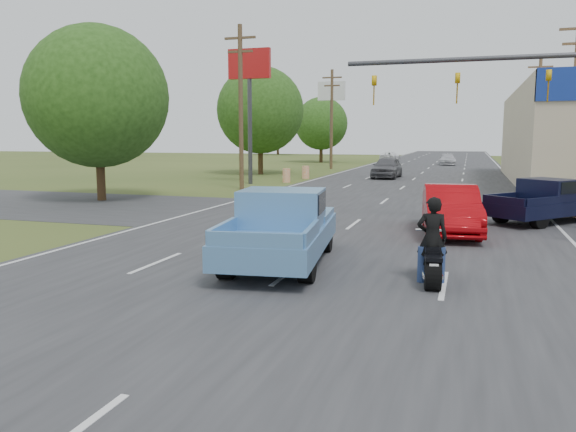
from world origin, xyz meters
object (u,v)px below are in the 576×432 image
(motorcycle, at_px, (431,262))
(distant_car_white, at_px, (390,156))
(distant_car_grey, at_px, (387,168))
(rider, at_px, (432,243))
(navy_pickup, at_px, (548,201))
(distant_car_silver, at_px, (448,159))
(red_convertible, at_px, (451,210))
(blue_pickup, at_px, (282,226))

(motorcycle, distance_m, distant_car_white, 65.30)
(motorcycle, bearing_deg, distant_car_grey, 92.58)
(rider, xyz_separation_m, distant_car_white, (-9.58, 64.53, -0.31))
(rider, distance_m, navy_pickup, 11.28)
(distant_car_grey, relative_size, distant_car_silver, 1.12)
(red_convertible, relative_size, distant_car_grey, 1.00)
(distant_car_grey, bearing_deg, blue_pickup, -85.38)
(motorcycle, distance_m, navy_pickup, 11.34)
(blue_pickup, bearing_deg, rider, -20.97)
(red_convertible, bearing_deg, motorcycle, -98.06)
(navy_pickup, height_order, distant_car_grey, distant_car_grey)
(navy_pickup, bearing_deg, distant_car_silver, 138.19)
(distant_car_grey, bearing_deg, distant_car_silver, 82.37)
(rider, xyz_separation_m, blue_pickup, (-3.83, 0.93, 0.04))
(red_convertible, relative_size, motorcycle, 2.24)
(distant_car_silver, bearing_deg, rider, -90.98)
(distant_car_silver, relative_size, distant_car_white, 0.99)
(rider, bearing_deg, distant_car_silver, -95.34)
(navy_pickup, relative_size, distant_car_grey, 1.02)
(red_convertible, xyz_separation_m, distant_car_grey, (-5.68, 25.40, 0.03))
(blue_pickup, height_order, distant_car_silver, blue_pickup)
(motorcycle, relative_size, distant_car_silver, 0.50)
(rider, bearing_deg, motorcycle, 90.00)
(distant_car_white, bearing_deg, distant_car_silver, 135.91)
(red_convertible, xyz_separation_m, rider, (-0.19, -6.88, 0.11))
(motorcycle, bearing_deg, rider, 90.00)
(motorcycle, xyz_separation_m, rider, (-0.01, 0.06, 0.43))
(navy_pickup, relative_size, distant_car_silver, 1.14)
(blue_pickup, height_order, distant_car_grey, blue_pickup)
(navy_pickup, xyz_separation_m, distant_car_silver, (-5.36, 45.05, -0.20))
(distant_car_grey, bearing_deg, motorcycle, -78.77)
(motorcycle, bearing_deg, navy_pickup, 64.10)
(navy_pickup, xyz_separation_m, distant_car_grey, (-9.16, 21.61, -0.00))
(red_convertible, distance_m, motorcycle, 6.94)
(blue_pickup, bearing_deg, red_convertible, 48.69)
(distant_car_silver, xyz_separation_m, distant_car_white, (-7.89, 8.82, -0.02))
(blue_pickup, xyz_separation_m, distant_car_white, (-5.75, 63.60, -0.35))
(rider, bearing_deg, red_convertible, -98.66)
(blue_pickup, bearing_deg, distant_car_white, 87.92)
(distant_car_silver, bearing_deg, navy_pickup, -85.94)
(motorcycle, relative_size, distant_car_grey, 0.45)
(red_convertible, height_order, distant_car_grey, distant_car_grey)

